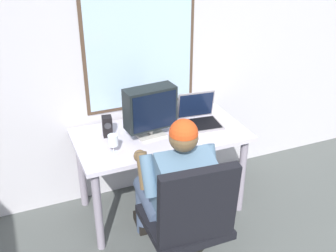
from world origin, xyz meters
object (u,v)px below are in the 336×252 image
at_px(office_chair, 190,217).
at_px(person_seated, 175,185).
at_px(wine_glass, 113,141).
at_px(crt_monitor, 150,109).
at_px(desk_speaker, 107,126).
at_px(laptop, 199,115).
at_px(desk, 161,144).

distance_m(office_chair, person_seated, 0.30).
bearing_deg(office_chair, wine_glass, 112.54).
bearing_deg(crt_monitor, office_chair, -93.20).
bearing_deg(person_seated, desk_speaker, 112.49).
distance_m(laptop, desk_speaker, 0.79).
xyz_separation_m(crt_monitor, wine_glass, (-0.35, -0.14, -0.15)).
distance_m(desk, desk_speaker, 0.47).
distance_m(person_seated, laptop, 0.83).
bearing_deg(laptop, desk, -171.31).
distance_m(laptop, wine_glass, 0.85).
height_order(wine_glass, desk_speaker, desk_speaker).
bearing_deg(wine_glass, office_chair, -67.46).
relative_size(person_seated, crt_monitor, 2.94).
bearing_deg(desk, office_chair, -98.91).
relative_size(laptop, desk_speaker, 2.10).
distance_m(office_chair, desk_speaker, 1.07).
height_order(person_seated, desk_speaker, person_seated).
bearing_deg(wine_glass, laptop, 14.11).
xyz_separation_m(office_chair, wine_glass, (-0.30, 0.73, 0.26)).
bearing_deg(desk_speaker, office_chair, -74.71).
height_order(desk, laptop, laptop).
height_order(desk, wine_glass, wine_glass).
height_order(office_chair, desk_speaker, office_chair).
bearing_deg(crt_monitor, desk, 7.44).
xyz_separation_m(crt_monitor, laptop, (0.47, 0.07, -0.18)).
relative_size(crt_monitor, desk_speaker, 2.47).
height_order(person_seated, crt_monitor, person_seated).
xyz_separation_m(office_chair, person_seated, (0.02, 0.29, 0.06)).
xyz_separation_m(desk, person_seated, (-0.12, -0.59, -0.00)).
relative_size(person_seated, laptop, 3.46).
distance_m(office_chair, crt_monitor, 0.96).
distance_m(person_seated, desk_speaker, 0.79).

